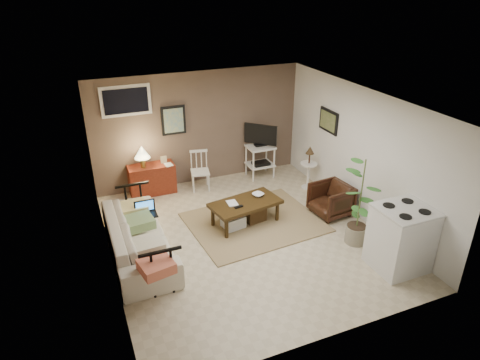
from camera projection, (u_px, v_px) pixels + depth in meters
name	position (u px, v px, depth m)	size (l,w,h in m)	color
floor	(246.00, 237.00, 7.46)	(5.00, 5.00, 0.00)	#C1B293
art_back	(173.00, 120.00, 8.70)	(0.50, 0.03, 0.60)	black
art_right	(329.00, 121.00, 8.44)	(0.03, 0.60, 0.45)	black
window	(126.00, 101.00, 8.17)	(0.96, 0.03, 0.60)	silver
rug	(254.00, 222.00, 7.88)	(2.31, 1.85, 0.02)	#957C56
coffee_table	(245.00, 211.00, 7.74)	(1.35, 0.86, 0.48)	#35230E
sofa	(138.00, 231.00, 6.80)	(2.26, 0.66, 0.88)	beige
sofa_pillows	(144.00, 234.00, 6.56)	(0.43, 2.15, 0.15)	beige
sofa_end_rails	(146.00, 233.00, 6.87)	(0.61, 2.26, 0.76)	black
laptop	(146.00, 210.00, 7.14)	(0.35, 0.25, 0.24)	black
red_console	(151.00, 177.00, 8.80)	(0.93, 0.41, 1.08)	maroon
spindle_chair	(200.00, 172.00, 8.98)	(0.44, 0.44, 0.83)	silver
tv_stand	(260.00, 150.00, 9.41)	(0.58, 0.54, 1.23)	silver
side_table	(309.00, 163.00, 8.92)	(0.35, 0.35, 0.95)	silver
armchair	(331.00, 198.00, 8.02)	(0.66, 0.62, 0.68)	black
potted_plant	(360.00, 199.00, 6.96)	(0.39, 0.39, 1.56)	gray
stove	(401.00, 238.00, 6.50)	(0.80, 0.74, 1.04)	silver
bowl	(258.00, 191.00, 7.83)	(0.20, 0.05, 0.20)	#35230E
book_table	(227.00, 199.00, 7.53)	(0.17, 0.02, 0.24)	#35230E
book_console	(165.00, 161.00, 8.64)	(0.15, 0.02, 0.20)	#35230E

